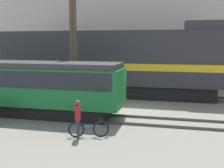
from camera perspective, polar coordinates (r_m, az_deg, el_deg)
name	(u,v)px	position (r m, az deg, el deg)	size (l,w,h in m)	color
ground_plane	(127,112)	(16.96, 3.08, -5.64)	(120.00, 120.00, 0.00)	gray
track_near	(120,119)	(15.09, 1.73, -7.16)	(60.00, 1.51, 0.14)	#47423D
track_far	(138,96)	(21.58, 5.39, -2.40)	(60.00, 1.51, 0.14)	#47423D
building_backdrop	(150,37)	(28.97, 7.73, 9.44)	(35.50, 6.00, 9.31)	beige
freight_locomotive	(111,62)	(21.66, -0.19, 4.45)	(17.04, 3.04, 5.57)	black
streetcar	(16,84)	(17.04, -18.89, -0.05)	(12.42, 2.54, 3.05)	black
bicycle	(89,129)	(12.49, -4.77, -9.13)	(1.73, 0.68, 0.78)	black
person	(78,115)	(12.18, -6.98, -6.31)	(0.32, 0.41, 1.71)	#333333
utility_pole_left	(72,31)	(18.94, -8.16, 10.71)	(0.30, 0.30, 9.79)	#4C3D2D
utility_pole_center	(75,39)	(18.85, -7.57, 9.10)	(0.26, 0.26, 8.72)	#4C3D2D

